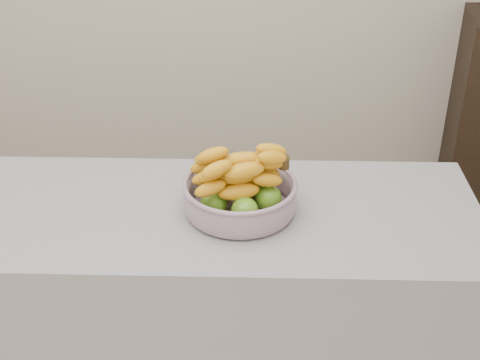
% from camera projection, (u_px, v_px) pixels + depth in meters
% --- Properties ---
extents(counter, '(2.00, 0.60, 0.90)m').
position_uv_depth(counter, '(142.00, 328.00, 2.12)').
color(counter, '#93929A').
rests_on(counter, ground).
extents(fruit_bowl, '(0.32, 0.32, 0.19)m').
position_uv_depth(fruit_bowl, '(240.00, 192.00, 1.86)').
color(fruit_bowl, '#AAB8CC').
rests_on(fruit_bowl, counter).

